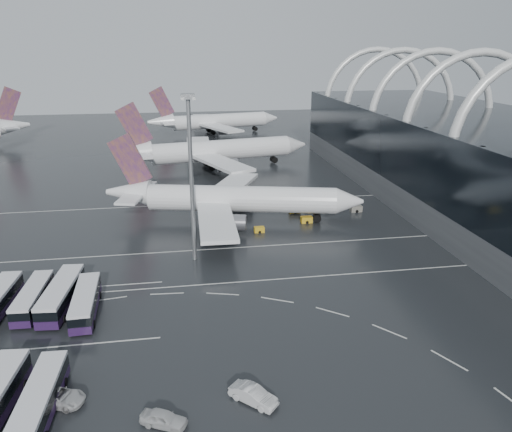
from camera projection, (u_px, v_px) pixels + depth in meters
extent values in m
plane|color=black|center=(225.00, 277.00, 80.21)|extent=(420.00, 420.00, 0.00)
cube|color=slate|center=(502.00, 204.00, 107.36)|extent=(42.00, 160.00, 6.00)
cube|color=black|center=(509.00, 158.00, 104.09)|extent=(42.00, 160.00, 14.00)
torus|color=silver|center=(473.00, 129.00, 109.31)|extent=(33.80, 1.80, 33.80)
torus|color=silver|center=(431.00, 117.00, 127.04)|extent=(33.80, 1.80, 33.80)
torus|color=silver|center=(399.00, 108.00, 144.76)|extent=(33.80, 1.80, 33.80)
torus|color=silver|center=(374.00, 101.00, 162.49)|extent=(33.80, 1.80, 33.80)
cube|color=silver|center=(226.00, 283.00, 78.35)|extent=(120.00, 0.25, 0.01)
cube|color=silver|center=(218.00, 249.00, 91.41)|extent=(120.00, 0.25, 0.01)
cube|color=silver|center=(208.00, 203.00, 117.53)|extent=(120.00, 0.25, 0.01)
cube|color=silver|center=(45.00, 348.00, 61.62)|extent=(28.00, 0.25, 0.01)
cube|color=silver|center=(70.00, 289.00, 76.55)|extent=(28.00, 0.25, 0.01)
cylinder|color=white|center=(242.00, 199.00, 104.60)|extent=(39.35, 14.36, 5.44)
cone|color=white|center=(350.00, 201.00, 103.09)|extent=(6.73, 6.59, 5.44)
cone|color=white|center=(128.00, 192.00, 105.93)|extent=(10.38, 7.46, 5.44)
cube|color=#3E1A6E|center=(130.00, 160.00, 103.60)|extent=(8.92, 2.64, 11.53)
cube|color=white|center=(137.00, 192.00, 105.80)|extent=(8.01, 17.40, 0.47)
cube|color=white|center=(216.00, 220.00, 93.99)|extent=(7.13, 23.59, 0.75)
cube|color=white|center=(231.00, 186.00, 116.09)|extent=(15.98, 23.99, 0.75)
cylinder|color=gray|center=(233.00, 222.00, 97.44)|extent=(5.76, 4.30, 3.19)
cylinder|color=gray|center=(242.00, 197.00, 113.35)|extent=(5.76, 4.30, 3.19)
cube|color=black|center=(225.00, 215.00, 106.08)|extent=(12.34, 8.44, 2.06)
cylinder|color=white|center=(222.00, 150.00, 150.23)|extent=(42.57, 13.46, 6.06)
cone|color=white|center=(295.00, 145.00, 157.89)|extent=(7.25, 7.08, 6.06)
cone|color=white|center=(133.00, 153.00, 141.58)|extent=(11.37, 7.83, 6.06)
cube|color=#3E1A6E|center=(134.00, 125.00, 139.38)|extent=(10.02, 2.41, 12.85)
cube|color=white|center=(140.00, 152.00, 142.24)|extent=(7.97, 19.36, 0.52)
cube|color=white|center=(220.00, 162.00, 137.47)|extent=(16.67, 26.97, 0.84)
cube|color=white|center=(198.00, 145.00, 160.76)|extent=(8.12, 26.35, 0.84)
cylinder|color=gray|center=(228.00, 165.00, 142.34)|extent=(6.29, 4.52, 3.56)
cylinder|color=gray|center=(211.00, 152.00, 159.11)|extent=(6.29, 4.52, 3.56)
cube|color=black|center=(209.00, 165.00, 150.28)|extent=(13.54, 8.82, 2.30)
cylinder|color=white|center=(220.00, 121.00, 208.00)|extent=(39.89, 13.96, 5.90)
cone|color=white|center=(270.00, 118.00, 215.82)|extent=(7.19, 7.03, 5.90)
cone|color=white|center=(160.00, 122.00, 199.15)|extent=(11.17, 7.88, 5.90)
cube|color=#3E1A6E|center=(162.00, 102.00, 197.04)|extent=(9.71, 2.63, 12.50)
cube|color=white|center=(165.00, 121.00, 199.85)|extent=(8.27, 18.85, 0.51)
cube|color=white|center=(220.00, 127.00, 195.61)|extent=(16.83, 26.12, 0.81)
cube|color=white|center=(202.00, 119.00, 218.00)|extent=(7.13, 25.42, 0.81)
cylinder|color=gray|center=(224.00, 130.00, 200.39)|extent=(6.19, 4.54, 3.46)
cylinder|color=gray|center=(211.00, 124.00, 216.51)|extent=(6.19, 4.54, 3.46)
cube|color=black|center=(211.00, 131.00, 207.93)|extent=(13.28, 8.89, 2.24)
cone|color=white|center=(14.00, 126.00, 187.17)|extent=(12.35, 10.19, 6.22)
cube|color=#3E1A6E|center=(8.00, 104.00, 184.00)|extent=(9.62, 4.97, 13.18)
cube|color=white|center=(8.00, 126.00, 186.02)|extent=(12.57, 19.52, 0.54)
cylinder|color=black|center=(19.00, 294.00, 73.67)|extent=(0.42, 1.03, 1.01)
cube|color=#321646|center=(34.00, 302.00, 70.69)|extent=(3.28, 12.40, 1.04)
cube|color=black|center=(33.00, 295.00, 70.32)|extent=(3.33, 12.16, 1.23)
cube|color=silver|center=(32.00, 290.00, 70.05)|extent=(3.28, 12.40, 0.43)
cylinder|color=black|center=(36.00, 319.00, 67.27)|extent=(0.37, 0.96, 0.95)
cylinder|color=black|center=(15.00, 320.00, 66.97)|extent=(0.37, 0.96, 0.95)
cylinder|color=black|center=(51.00, 291.00, 74.65)|extent=(0.37, 0.96, 0.95)
cylinder|color=black|center=(33.00, 292.00, 74.36)|extent=(0.37, 0.96, 0.95)
cube|color=#321646|center=(62.00, 300.00, 71.06)|extent=(4.37, 14.16, 1.18)
cube|color=black|center=(61.00, 292.00, 70.64)|extent=(4.41, 13.89, 1.39)
cube|color=silver|center=(60.00, 286.00, 70.33)|extent=(4.37, 14.16, 0.48)
cylinder|color=black|center=(64.00, 319.00, 67.09)|extent=(0.47, 1.10, 1.07)
cylinder|color=black|center=(41.00, 320.00, 66.89)|extent=(0.47, 1.10, 1.07)
cylinder|color=black|center=(81.00, 288.00, 75.50)|extent=(0.47, 1.10, 1.07)
cylinder|color=black|center=(61.00, 289.00, 75.30)|extent=(0.47, 1.10, 1.07)
cube|color=#321646|center=(86.00, 307.00, 69.37)|extent=(3.27, 12.94, 1.09)
cube|color=black|center=(85.00, 300.00, 68.98)|extent=(3.32, 12.69, 1.29)
cube|color=silver|center=(85.00, 294.00, 68.70)|extent=(3.27, 12.94, 0.45)
cylinder|color=black|center=(94.00, 324.00, 65.93)|extent=(0.38, 1.00, 0.99)
cylinder|color=black|center=(72.00, 326.00, 65.43)|extent=(0.38, 1.00, 0.99)
cylinder|color=black|center=(100.00, 295.00, 73.56)|extent=(0.38, 1.00, 0.99)
cylinder|color=black|center=(80.00, 297.00, 73.06)|extent=(0.38, 1.00, 0.99)
cylinder|color=black|center=(25.00, 385.00, 54.10)|extent=(0.47, 1.10, 1.07)
cube|color=#321646|center=(42.00, 405.00, 50.54)|extent=(3.28, 12.63, 1.06)
cube|color=black|center=(40.00, 396.00, 50.16)|extent=(3.32, 12.38, 1.25)
cube|color=silver|center=(39.00, 389.00, 49.89)|extent=(3.28, 12.63, 0.43)
cylinder|color=black|center=(65.00, 382.00, 54.58)|extent=(0.37, 0.98, 0.96)
cylinder|color=black|center=(40.00, 384.00, 54.27)|extent=(0.37, 0.98, 0.96)
imported|color=beige|center=(57.00, 397.00, 51.85)|extent=(6.37, 4.57, 1.61)
imported|color=beige|center=(164.00, 419.00, 48.83)|extent=(5.06, 3.72, 1.60)
imported|color=beige|center=(253.00, 395.00, 51.99)|extent=(5.16, 5.00, 1.76)
cylinder|color=gray|center=(192.00, 183.00, 82.57)|extent=(0.69, 0.69, 27.52)
cube|color=gray|center=(188.00, 96.00, 77.99)|extent=(2.16, 2.16, 0.79)
cube|color=silver|center=(188.00, 98.00, 78.08)|extent=(1.97, 1.97, 0.39)
cube|color=gold|center=(306.00, 220.00, 104.70)|extent=(2.38, 1.41, 1.30)
cube|color=slate|center=(310.00, 205.00, 113.88)|extent=(2.43, 1.44, 1.33)
cube|color=gold|center=(259.00, 230.00, 99.34)|extent=(2.03, 1.20, 1.11)
cube|color=slate|center=(356.00, 209.00, 111.56)|extent=(2.51, 1.48, 1.37)
cube|color=gold|center=(295.00, 210.00, 110.81)|extent=(2.47, 1.46, 1.35)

